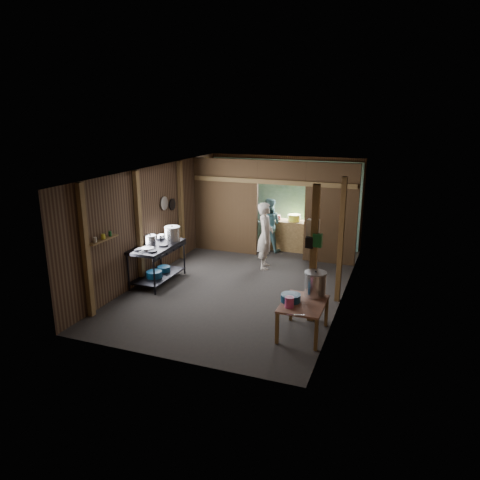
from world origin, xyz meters
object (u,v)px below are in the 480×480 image
at_px(stove_pot_large, 172,234).
at_px(gas_range, 158,264).
at_px(yellow_tub, 294,218).
at_px(stock_pot, 315,284).
at_px(prep_table, 303,319).
at_px(cook, 265,236).
at_px(pink_bucket, 289,302).

bearing_deg(stove_pot_large, gas_range, -111.10).
bearing_deg(yellow_tub, stock_pot, -71.41).
bearing_deg(prep_table, cook, 118.23).
relative_size(stove_pot_large, pink_bucket, 1.95).
xyz_separation_m(gas_range, yellow_tub, (2.32, 3.54, 0.50)).
height_order(stove_pot_large, stock_pot, stove_pot_large).
bearing_deg(yellow_tub, prep_table, -74.09).
bearing_deg(cook, yellow_tub, -22.04).
bearing_deg(stove_pot_large, pink_bucket, -31.23).
bearing_deg(cook, stove_pot_large, 114.80).
distance_m(prep_table, stove_pot_large, 4.03).
xyz_separation_m(gas_range, cook, (2.02, 1.82, 0.39)).
bearing_deg(stock_pot, pink_bucket, -115.14).
relative_size(gas_range, prep_table, 1.48).
distance_m(yellow_tub, cook, 1.75).
bearing_deg(gas_range, yellow_tub, 56.75).
bearing_deg(pink_bucket, gas_range, 155.68).
distance_m(prep_table, yellow_tub, 5.11).
distance_m(pink_bucket, yellow_tub, 5.28).
distance_m(stock_pot, cook, 3.30).
bearing_deg(gas_range, pink_bucket, -24.32).
height_order(pink_bucket, cook, cook).
bearing_deg(pink_bucket, yellow_tub, 103.18).
height_order(stove_pot_large, pink_bucket, stove_pot_large).
bearing_deg(stock_pot, gas_range, 166.18).
distance_m(gas_range, stock_pot, 3.96).
bearing_deg(stove_pot_large, yellow_tub, 55.23).
xyz_separation_m(stock_pot, pink_bucket, (-0.31, -0.65, -0.12)).
bearing_deg(yellow_tub, cook, -100.04).
bearing_deg(prep_table, gas_range, 160.27).
bearing_deg(cook, stock_pot, -158.75).
relative_size(prep_table, stove_pot_large, 2.81).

